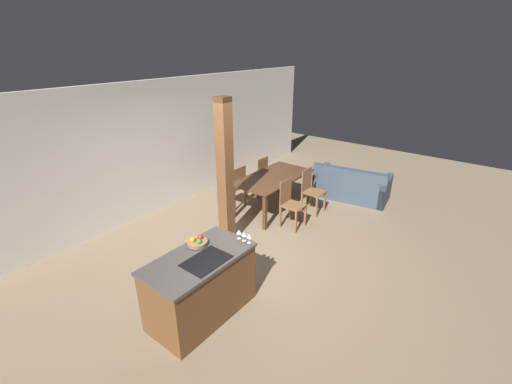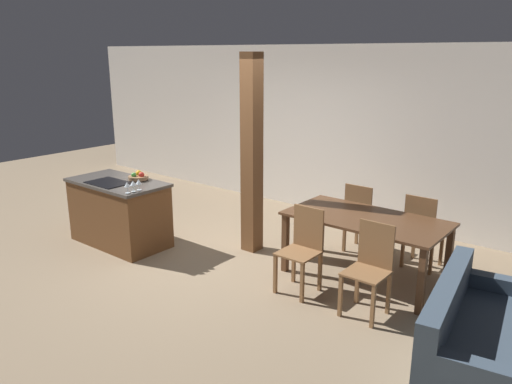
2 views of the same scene
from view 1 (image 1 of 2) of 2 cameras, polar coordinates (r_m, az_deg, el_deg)
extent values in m
plane|color=#847056|center=(5.91, -2.07, -10.82)|extent=(16.00, 16.00, 0.00)
cube|color=silver|center=(7.18, -18.89, 6.24)|extent=(11.20, 0.08, 2.70)
cube|color=brown|center=(4.66, -9.18, -15.40)|extent=(1.38, 0.72, 0.85)
cube|color=#4C4742|center=(4.40, -9.56, -10.86)|extent=(1.42, 0.76, 0.04)
cube|color=black|center=(4.30, -8.27, -11.27)|extent=(0.56, 0.40, 0.01)
cylinder|color=#99704C|center=(4.61, -9.75, -8.32)|extent=(0.27, 0.27, 0.05)
sphere|color=red|center=(4.62, -9.31, -7.48)|extent=(0.08, 0.08, 0.08)
sphere|color=gold|center=(4.59, -10.56, -7.84)|extent=(0.08, 0.08, 0.08)
sphere|color=#3D8E38|center=(4.54, -9.49, -8.18)|extent=(0.07, 0.07, 0.07)
cylinder|color=silver|center=(4.58, -1.14, -8.45)|extent=(0.06, 0.06, 0.00)
cylinder|color=silver|center=(4.56, -1.14, -8.03)|extent=(0.01, 0.01, 0.08)
cone|color=silver|center=(4.53, -1.15, -7.29)|extent=(0.07, 0.07, 0.06)
cylinder|color=silver|center=(4.63, -1.99, -8.10)|extent=(0.06, 0.06, 0.00)
cylinder|color=silver|center=(4.61, -2.00, -7.67)|extent=(0.01, 0.01, 0.08)
cone|color=silver|center=(4.58, -2.01, -6.94)|extent=(0.07, 0.07, 0.06)
cylinder|color=silver|center=(4.68, -2.83, -7.74)|extent=(0.06, 0.06, 0.00)
cylinder|color=silver|center=(4.66, -2.84, -7.32)|extent=(0.01, 0.01, 0.08)
cone|color=silver|center=(4.63, -2.86, -6.60)|extent=(0.07, 0.07, 0.06)
cube|color=#51331E|center=(7.23, 2.88, 2.51)|extent=(1.81, 0.94, 0.03)
cube|color=#51331E|center=(6.54, 1.48, -3.46)|extent=(0.07, 0.07, 0.73)
cube|color=#51331E|center=(7.84, 8.79, 0.98)|extent=(0.07, 0.07, 0.73)
cube|color=#51331E|center=(7.00, -3.86, -1.60)|extent=(0.07, 0.07, 0.73)
cube|color=#51331E|center=(8.23, 3.89, 2.32)|extent=(0.07, 0.07, 0.73)
cube|color=brown|center=(6.64, 6.24, -2.23)|extent=(0.40, 0.40, 0.02)
cube|color=brown|center=(6.63, 4.95, 0.11)|extent=(0.38, 0.02, 0.47)
cube|color=brown|center=(6.53, 6.64, -5.04)|extent=(0.04, 0.04, 0.45)
cube|color=brown|center=(6.81, 8.21, -3.89)|extent=(0.04, 0.04, 0.45)
cube|color=brown|center=(6.70, 4.06, -4.17)|extent=(0.04, 0.04, 0.45)
cube|color=brown|center=(6.97, 5.70, -3.09)|extent=(0.04, 0.04, 0.45)
cube|color=brown|center=(7.29, 9.64, -0.02)|extent=(0.40, 0.40, 0.02)
cube|color=brown|center=(7.28, 8.46, 2.12)|extent=(0.38, 0.02, 0.47)
cube|color=brown|center=(7.17, 10.06, -2.53)|extent=(0.04, 0.04, 0.45)
cube|color=brown|center=(7.46, 11.36, -1.58)|extent=(0.04, 0.04, 0.45)
cube|color=brown|center=(7.32, 7.63, -1.80)|extent=(0.04, 0.04, 0.45)
cube|color=brown|center=(7.60, 9.00, -0.89)|extent=(0.04, 0.04, 0.45)
cube|color=brown|center=(7.48, -3.79, 0.91)|extent=(0.40, 0.40, 0.02)
cube|color=brown|center=(7.27, -2.72, 2.35)|extent=(0.38, 0.02, 0.47)
cube|color=brown|center=(7.80, -3.86, 0.02)|extent=(0.04, 0.04, 0.45)
cube|color=brown|center=(7.57, -5.63, -0.83)|extent=(0.04, 0.04, 0.45)
cube|color=brown|center=(7.59, -1.86, -0.64)|extent=(0.04, 0.04, 0.45)
cube|color=brown|center=(7.35, -3.62, -1.53)|extent=(0.04, 0.04, 0.45)
cube|color=brown|center=(8.06, 0.03, 2.67)|extent=(0.40, 0.40, 0.02)
cube|color=brown|center=(7.87, 1.13, 4.04)|extent=(0.38, 0.02, 0.47)
cube|color=brown|center=(8.38, -0.19, 1.77)|extent=(0.04, 0.04, 0.45)
cube|color=brown|center=(8.12, -1.72, 1.04)|extent=(0.04, 0.04, 0.45)
cube|color=brown|center=(8.18, 1.77, 1.21)|extent=(0.04, 0.04, 0.45)
cube|color=brown|center=(7.92, 0.26, 0.44)|extent=(0.04, 0.04, 0.45)
cube|color=#3D4C5B|center=(8.31, 15.61, 0.70)|extent=(1.09, 1.75, 0.46)
cube|color=#3D4C5B|center=(7.86, 15.27, 2.53)|extent=(0.40, 1.65, 0.34)
cube|color=#3D4C5B|center=(8.17, 20.75, 0.12)|extent=(0.87, 0.26, 0.60)
cube|color=#3D4C5B|center=(8.47, 10.76, 2.12)|extent=(0.87, 0.26, 0.60)
cube|color=brown|center=(5.80, -5.14, 2.85)|extent=(0.21, 0.21, 2.59)
camera|label=2|loc=(8.07, 46.94, 10.94)|focal=35.00mm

